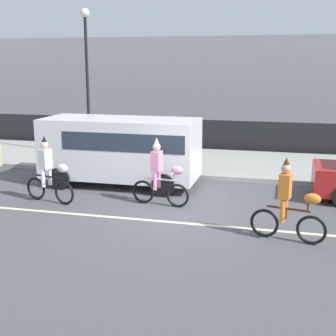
% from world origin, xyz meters
% --- Properties ---
extents(ground_plane, '(80.00, 80.00, 0.00)m').
position_xyz_m(ground_plane, '(0.00, 0.00, 0.00)').
color(ground_plane, '#4C4C4F').
extents(road_centre_line, '(36.00, 0.14, 0.01)m').
position_xyz_m(road_centre_line, '(0.00, -0.50, 0.00)').
color(road_centre_line, beige).
rests_on(road_centre_line, ground).
extents(sidewalk_curb, '(60.00, 5.00, 0.15)m').
position_xyz_m(sidewalk_curb, '(0.00, 6.50, 0.07)').
color(sidewalk_curb, '#9E9B93').
rests_on(sidewalk_curb, ground).
extents(fence_line, '(40.00, 0.08, 1.40)m').
position_xyz_m(fence_line, '(0.00, 9.40, 0.70)').
color(fence_line, black).
rests_on(fence_line, ground).
extents(building_backdrop, '(28.00, 8.00, 5.30)m').
position_xyz_m(building_backdrop, '(-2.14, 18.00, 2.65)').
color(building_backdrop, '#99939E').
rests_on(building_backdrop, ground).
extents(parade_cyclist_zebra, '(1.69, 0.57, 1.92)m').
position_xyz_m(parade_cyclist_zebra, '(-3.73, 0.34, 0.84)').
color(parade_cyclist_zebra, black).
rests_on(parade_cyclist_zebra, ground).
extents(parade_cyclist_pink, '(1.71, 0.51, 1.92)m').
position_xyz_m(parade_cyclist_pink, '(-0.57, 0.83, 0.84)').
color(parade_cyclist_pink, black).
rests_on(parade_cyclist_pink, ground).
extents(parade_cyclist_orange, '(1.70, 0.55, 1.92)m').
position_xyz_m(parade_cyclist_orange, '(2.90, -1.06, 0.84)').
color(parade_cyclist_orange, black).
rests_on(parade_cyclist_orange, ground).
extents(parked_van_white, '(5.00, 2.22, 2.18)m').
position_xyz_m(parked_van_white, '(-2.35, 2.70, 1.28)').
color(parked_van_white, white).
rests_on(parked_van_white, ground).
extents(street_lamp_post, '(0.36, 0.36, 5.86)m').
position_xyz_m(street_lamp_post, '(-5.14, 6.43, 3.99)').
color(street_lamp_post, black).
rests_on(street_lamp_post, sidewalk_curb).
extents(pedestrian_onlooker, '(0.32, 0.20, 1.62)m').
position_xyz_m(pedestrian_onlooker, '(-5.40, 6.42, 1.01)').
color(pedestrian_onlooker, '#33333D').
rests_on(pedestrian_onlooker, sidewalk_curb).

